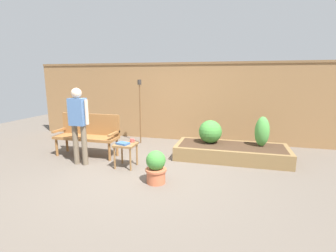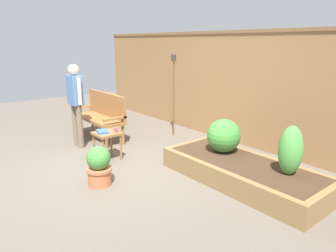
# 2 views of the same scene
# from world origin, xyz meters

# --- Properties ---
(ground_plane) EXTENTS (14.00, 14.00, 0.00)m
(ground_plane) POSITION_xyz_m (0.00, 0.00, 0.00)
(ground_plane) COLOR #60564C
(fence_back) EXTENTS (8.40, 0.14, 2.16)m
(fence_back) POSITION_xyz_m (0.00, 2.60, 1.09)
(fence_back) COLOR olive
(fence_back) RESTS_ON ground_plane
(garden_bench) EXTENTS (1.44, 0.48, 0.94)m
(garden_bench) POSITION_xyz_m (-1.51, 0.66, 0.54)
(garden_bench) COLOR #936033
(garden_bench) RESTS_ON ground_plane
(side_table) EXTENTS (0.40, 0.40, 0.48)m
(side_table) POSITION_xyz_m (-0.35, 0.14, 0.40)
(side_table) COLOR olive
(side_table) RESTS_ON ground_plane
(cup_on_table) EXTENTS (0.11, 0.07, 0.08)m
(cup_on_table) POSITION_xyz_m (-0.27, 0.27, 0.52)
(cup_on_table) COLOR #CC4C47
(cup_on_table) RESTS_ON side_table
(book_on_table) EXTENTS (0.27, 0.23, 0.04)m
(book_on_table) POSITION_xyz_m (-0.38, 0.07, 0.50)
(book_on_table) COLOR #38609E
(book_on_table) RESTS_ON side_table
(potted_boxwood) EXTENTS (0.36, 0.36, 0.56)m
(potted_boxwood) POSITION_xyz_m (0.45, -0.43, 0.28)
(potted_boxwood) COLOR #C66642
(potted_boxwood) RESTS_ON ground_plane
(raised_planter_bed) EXTENTS (2.40, 1.00, 0.30)m
(raised_planter_bed) POSITION_xyz_m (1.66, 1.20, 0.15)
(raised_planter_bed) COLOR olive
(raised_planter_bed) RESTS_ON ground_plane
(shrub_near_bench) EXTENTS (0.52, 0.52, 0.52)m
(shrub_near_bench) POSITION_xyz_m (1.18, 1.32, 0.56)
(shrub_near_bench) COLOR brown
(shrub_near_bench) RESTS_ON raised_planter_bed
(shrub_far_corner) EXTENTS (0.30, 0.30, 0.65)m
(shrub_far_corner) POSITION_xyz_m (2.28, 1.32, 0.62)
(shrub_far_corner) COLOR brown
(shrub_far_corner) RESTS_ON raised_planter_bed
(tiki_torch) EXTENTS (0.10, 0.10, 1.70)m
(tiki_torch) POSITION_xyz_m (-0.74, 1.93, 1.17)
(tiki_torch) COLOR brown
(tiki_torch) RESTS_ON ground_plane
(person_by_bench) EXTENTS (0.47, 0.20, 1.56)m
(person_by_bench) POSITION_xyz_m (-1.32, 0.04, 0.93)
(person_by_bench) COLOR #70604C
(person_by_bench) RESTS_ON ground_plane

